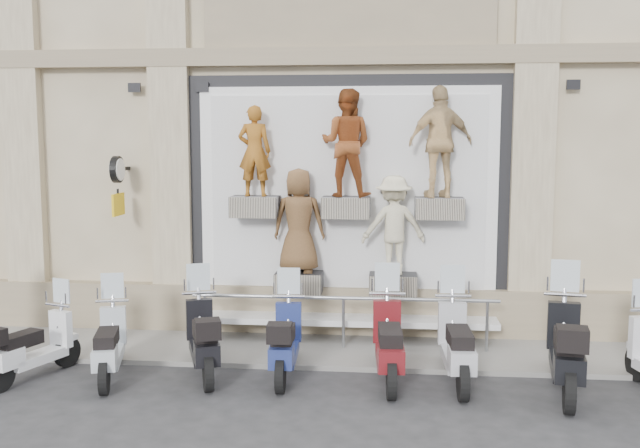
# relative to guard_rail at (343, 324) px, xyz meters

# --- Properties ---
(ground) EXTENTS (90.00, 90.00, 0.00)m
(ground) POSITION_rel_guard_rail_xyz_m (0.00, -2.00, -0.47)
(ground) COLOR #2A2A2D
(ground) RESTS_ON ground
(sidewalk) EXTENTS (16.00, 2.20, 0.08)m
(sidewalk) POSITION_rel_guard_rail_xyz_m (0.00, 0.10, -0.43)
(sidewalk) COLOR gray
(sidewalk) RESTS_ON ground
(building) EXTENTS (14.00, 8.60, 12.00)m
(building) POSITION_rel_guard_rail_xyz_m (0.00, 5.00, 5.54)
(building) COLOR beige
(building) RESTS_ON ground
(shop_vitrine) EXTENTS (5.60, 0.84, 4.30)m
(shop_vitrine) POSITION_rel_guard_rail_xyz_m (0.11, 0.74, 1.97)
(shop_vitrine) COLOR black
(shop_vitrine) RESTS_ON ground
(guard_rail) EXTENTS (5.06, 0.10, 0.93)m
(guard_rail) POSITION_rel_guard_rail_xyz_m (0.00, 0.00, 0.00)
(guard_rail) COLOR #9EA0A5
(guard_rail) RESTS_ON ground
(clock_sign_bracket) EXTENTS (0.10, 0.80, 1.02)m
(clock_sign_bracket) POSITION_rel_guard_rail_xyz_m (-3.90, 0.47, 2.34)
(clock_sign_bracket) COLOR black
(clock_sign_bracket) RESTS_ON ground
(scooter_b) EXTENTS (1.06, 1.77, 1.38)m
(scooter_b) POSITION_rel_guard_rail_xyz_m (-4.38, -1.73, 0.23)
(scooter_b) COLOR silver
(scooter_b) RESTS_ON ground
(scooter_c) EXTENTS (0.97, 1.86, 1.45)m
(scooter_c) POSITION_rel_guard_rail_xyz_m (-3.29, -1.63, 0.26)
(scooter_c) COLOR #ABB3BA
(scooter_c) RESTS_ON ground
(scooter_d) EXTENTS (1.18, 2.00, 1.56)m
(scooter_d) POSITION_rel_guard_rail_xyz_m (-1.99, -1.33, 0.32)
(scooter_d) COLOR black
(scooter_d) RESTS_ON ground
(scooter_e) EXTENTS (0.63, 1.89, 1.51)m
(scooter_e) POSITION_rel_guard_rail_xyz_m (-0.77, -1.30, 0.29)
(scooter_e) COLOR navy
(scooter_e) RESTS_ON ground
(scooter_f) EXTENTS (0.68, 2.02, 1.62)m
(scooter_f) POSITION_rel_guard_rail_xyz_m (0.73, -1.35, 0.34)
(scooter_f) COLOR #5A0F13
(scooter_f) RESTS_ON ground
(scooter_g) EXTENTS (0.63, 1.98, 1.60)m
(scooter_g) POSITION_rel_guard_rail_xyz_m (1.70, -1.33, 0.33)
(scooter_g) COLOR #A4A4AB
(scooter_g) RESTS_ON ground
(scooter_h) EXTENTS (0.97, 2.21, 1.74)m
(scooter_h) POSITION_rel_guard_rail_xyz_m (3.14, -1.59, 0.40)
(scooter_h) COLOR black
(scooter_h) RESTS_ON ground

